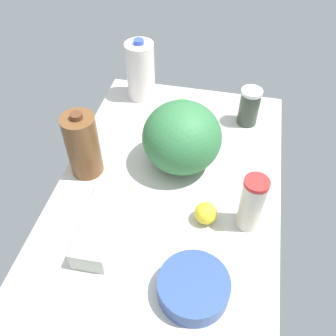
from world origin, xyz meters
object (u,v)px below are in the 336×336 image
Objects in this scene: lime_by_jug at (182,105)px; watermelon at (182,137)px; milk_jug at (140,71)px; tumbler_cup at (252,203)px; mixing_bowl at (194,287)px; shaker_bottle at (249,107)px; chocolate_milk_jug at (83,145)px; lemon_far_back at (206,213)px; egg_carton at (102,221)px.

watermelon is at bearing 10.12° from lime_by_jug.
watermelon is 1.04× the size of milk_jug.
milk_jug is at bearing -139.92° from tumbler_cup.
shaker_bottle is (-76.70, 9.33, 4.68)cm from mixing_bowl.
milk_jug reaches higher than mixing_bowl.
milk_jug reaches higher than chocolate_milk_jug.
milk_jug reaches higher than lime_by_jug.
shaker_bottle is 50.50cm from tumbler_cup.
chocolate_milk_jug is (-38.01, -44.56, 8.78)cm from mixing_bowl.
watermelon is 1.39× the size of mixing_bowl.
tumbler_cup is 77.65cm from milk_jug.
milk_jug is at bearing -101.02° from shaker_bottle.
watermelon is at bearing -152.52° from lemon_far_back.
watermelon is 1.08× the size of chocolate_milk_jug.
mixing_bowl is 34.51cm from egg_carton.
lime_by_jug is 57.01cm from lemon_far_back.
mixing_bowl is 1.27× the size of shaker_bottle.
watermelon reaches higher than shaker_bottle.
watermelon is 44.78cm from milk_jug.
egg_carton and lemon_far_back have the same top height.
shaker_bottle is (-61.42, 40.26, 4.27)cm from egg_carton.
watermelon is at bearing 149.35° from egg_carton.
chocolate_milk_jug is (38.69, -53.88, 4.10)cm from shaker_bottle.
tumbler_cup is 14.70cm from lemon_far_back.
lime_by_jug is at bearing -161.90° from lemon_far_back.
shaker_bottle is 0.59× the size of milk_jug.
mixing_bowl is at bearing -6.93° from shaker_bottle.
milk_jug reaches higher than watermelon.
milk_jug is 3.70× the size of lemon_far_back.
egg_carton is at bearing 5.05° from milk_jug.
egg_carton is at bearing -116.30° from mixing_bowl.
tumbler_cup is at bearing 78.53° from chocolate_milk_jug.
watermelon is at bearing -37.61° from shaker_bottle.
lemon_far_back is at bearing -10.47° from shaker_bottle.
lime_by_jug is at bearing 147.06° from chocolate_milk_jug.
tumbler_cup is 2.83× the size of lemon_far_back.
lemon_far_back is at bearing 73.48° from chocolate_milk_jug.
egg_carton is 65.08cm from lime_by_jug.
watermelon reaches higher than tumbler_cup.
egg_carton is at bearing -72.65° from lemon_far_back.
egg_carton is 1.53× the size of tumbler_cup.
egg_carton is 27.79cm from chocolate_milk_jug.
milk_jug is 22.51cm from lime_by_jug.
watermelon is 0.89× the size of egg_carton.
mixing_bowl is 81.07cm from lime_by_jug.
lime_by_jug is (6.71, 19.20, -9.64)cm from milk_jug.
shaker_bottle is (-28.32, 21.82, -4.59)cm from watermelon.
mixing_bowl is 93.93cm from milk_jug.
chocolate_milk_jug reaches higher than mixing_bowl.
milk_jug is at bearing 171.20° from chocolate_milk_jug.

